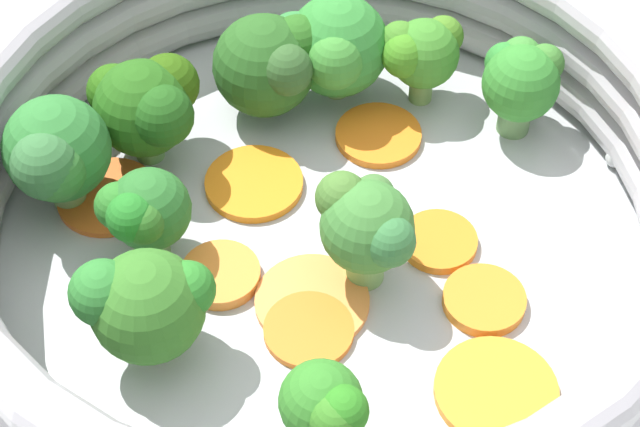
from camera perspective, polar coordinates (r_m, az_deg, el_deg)
name	(u,v)px	position (r m, az deg, el deg)	size (l,w,h in m)	color
ground_plane	(320,254)	(0.47, 0.00, -2.18)	(4.00, 4.00, 0.00)	white
skillet	(320,245)	(0.46, 0.00, -1.71)	(0.29, 0.29, 0.01)	#B2B5B7
skillet_rim_wall	(320,188)	(0.43, 0.00, 1.35)	(0.31, 0.31, 0.06)	#B2ADB5
skillet_rivet_left	(615,158)	(0.50, 15.48, 2.88)	(0.01, 0.01, 0.01)	#B6BABB
skillet_rivet_right	(518,70)	(0.53, 10.52, 7.54)	(0.01, 0.01, 0.01)	#B6B6B9
carrot_slice_0	(221,275)	(0.44, -5.32, -3.27)	(0.03, 0.03, 0.01)	orange
carrot_slice_1	(305,330)	(0.43, -0.82, -6.23)	(0.04, 0.04, 0.00)	orange
carrot_slice_2	(484,300)	(0.44, 8.75, -4.59)	(0.03, 0.03, 0.01)	orange
carrot_slice_3	(318,302)	(0.43, -0.09, -4.73)	(0.05, 0.05, 0.00)	#F88C41
carrot_slice_4	(439,236)	(0.46, 6.36, -1.22)	(0.03, 0.03, 0.00)	orange
carrot_slice_5	(254,183)	(0.47, -3.54, 1.61)	(0.04, 0.04, 0.00)	orange
carrot_slice_6	(108,197)	(0.48, -11.23, 0.89)	(0.04, 0.04, 0.00)	orange
carrot_slice_7	(378,135)	(0.49, 3.13, 4.20)	(0.04, 0.04, 0.00)	orange
carrot_slice_8	(496,391)	(0.42, 9.37, -9.32)	(0.05, 0.05, 0.00)	orange
broccoli_floret_0	(327,47)	(0.50, 0.39, 8.87)	(0.05, 0.05, 0.05)	#8EAD61
broccoli_floret_1	(147,105)	(0.47, -9.24, 5.76)	(0.05, 0.05, 0.05)	#5F924C
broccoli_floret_2	(328,409)	(0.37, 0.41, -10.37)	(0.03, 0.03, 0.04)	#81AB6B
broccoli_floret_3	(145,304)	(0.40, -9.32, -4.76)	(0.05, 0.04, 0.05)	#8BA65F
broccoli_floret_4	(270,64)	(0.49, -2.68, 7.99)	(0.05, 0.05, 0.05)	#5E8B49
broccoli_floret_5	(55,155)	(0.45, -13.95, 3.04)	(0.05, 0.05, 0.06)	#7DA25D
broccoli_floret_6	(367,225)	(0.42, 2.51, -0.63)	(0.04, 0.04, 0.05)	#6CA054
broccoli_floret_7	(420,52)	(0.50, 5.37, 8.59)	(0.04, 0.03, 0.04)	#74994F
broccoli_floret_8	(521,79)	(0.49, 10.67, 7.08)	(0.04, 0.04, 0.05)	#5E884F
broccoli_floret_9	(143,212)	(0.43, -9.41, 0.08)	(0.04, 0.04, 0.04)	#7BA361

